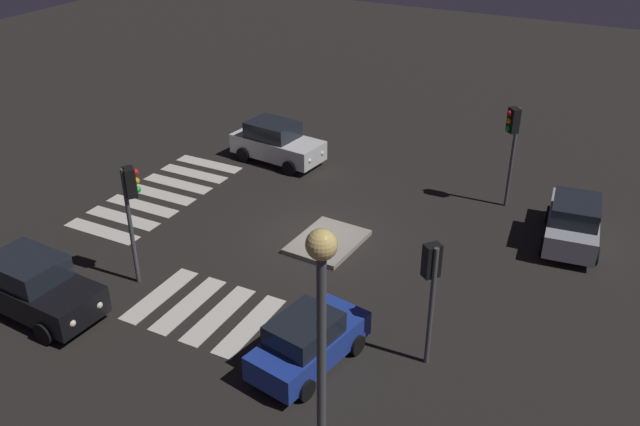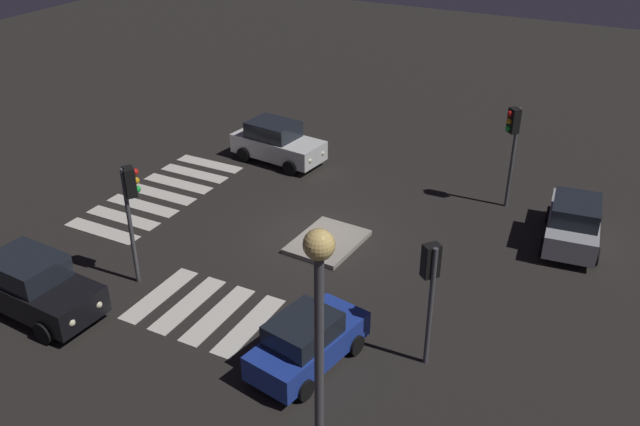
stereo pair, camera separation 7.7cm
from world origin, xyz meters
The scene contains 12 objects.
ground_plane centered at (0.00, 0.00, 0.00)m, with size 80.00×80.00×0.00m, color black.
traffic_island centered at (0.34, 0.49, 0.09)m, with size 3.00×2.33×0.18m.
car_white centered at (-5.21, -4.92, 0.91)m, with size 2.37×4.41×1.86m.
car_black centered at (8.14, -5.64, 0.94)m, with size 2.28×4.49×1.91m.
car_blue centered at (6.43, 2.97, 0.81)m, with size 3.96×2.28×1.64m.
car_silver centered at (-3.84, 8.32, 0.88)m, with size 4.28×2.30×1.80m.
traffic_light_west centered at (-5.55, 5.40, 3.15)m, with size 0.54×0.54×4.15m.
traffic_light_east centered at (5.30, -3.93, 3.13)m, with size 0.53×0.54×4.13m.
traffic_light_north centered at (4.72, 5.76, 2.85)m, with size 0.54×0.53×3.75m.
street_lamp centered at (10.78, 5.61, 4.98)m, with size 0.56×0.56×7.25m.
crosswalk_near centered at (0.00, -7.49, 0.01)m, with size 7.60×3.20×0.02m.
crosswalk_side centered at (5.73, 0.00, 0.01)m, with size 3.20×6.45×0.02m.
Camera 2 is at (19.47, 10.17, 12.90)m, focal length 38.44 mm.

